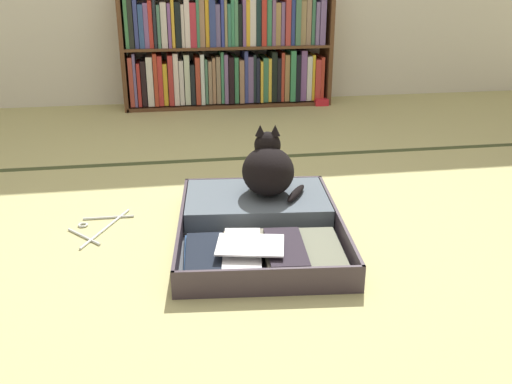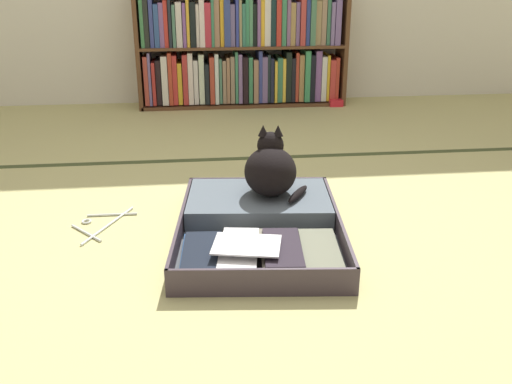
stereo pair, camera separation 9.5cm
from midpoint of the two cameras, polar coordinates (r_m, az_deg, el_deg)
name	(u,v)px [view 2 (the right image)]	position (r m, az deg, el deg)	size (l,w,h in m)	color
ground_plane	(235,232)	(2.24, -0.93, -4.02)	(10.00, 10.00, 0.00)	tan
tatami_border	(222,159)	(3.10, -2.61, 3.34)	(4.80, 0.05, 0.00)	#3E4826
bookshelf	(242,50)	(4.31, -0.76, 14.15)	(1.54, 0.28, 0.88)	brown
open_suitcase	(259,222)	(2.23, 1.54, -3.07)	(0.69, 0.90, 0.10)	#3D323C
black_cat	(271,169)	(2.33, 2.67, 2.31)	(0.29, 0.29, 0.28)	black
clothes_hanger	(101,224)	(2.37, -14.26, -3.14)	(0.25, 0.35, 0.01)	silver
small_red_pouch	(336,103)	(4.38, 8.69, 8.89)	(0.10, 0.07, 0.05)	red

